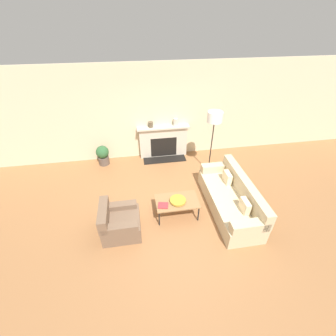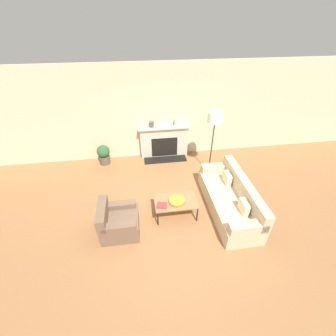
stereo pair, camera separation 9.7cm
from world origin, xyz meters
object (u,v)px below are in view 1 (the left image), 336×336
armchair_near (119,222)px  bowl (178,200)px  potted_plant (103,155)px  book (163,205)px  fireplace (163,142)px  mantel_vase_center_left (176,122)px  couch (231,199)px  coffee_table (177,202)px  floor_lamp (214,122)px  mantel_vase_left (151,125)px

armchair_near → bowl: size_ratio=2.19×
armchair_near → potted_plant: bearing=10.8°
book → bowl: bearing=24.7°
fireplace → mantel_vase_center_left: size_ratio=7.14×
couch → coffee_table: (-1.32, 0.00, 0.10)m
fireplace → potted_plant: bearing=-174.3°
armchair_near → coffee_table: (1.32, 0.29, 0.13)m
fireplace → floor_lamp: (1.21, -1.11, 1.09)m
bowl → floor_lamp: size_ratio=0.20×
coffee_table → mantel_vase_left: size_ratio=5.67×
armchair_near → mantel_vase_center_left: mantel_vase_center_left is taller
book → mantel_vase_left: size_ratio=1.49×
bowl → potted_plant: size_ratio=0.59×
bowl → floor_lamp: (1.27, 1.60, 1.13)m
mantel_vase_center_left → potted_plant: (-2.32, -0.21, -0.83)m
book → floor_lamp: bearing=57.7°
coffee_table → mantel_vase_center_left: size_ratio=4.27×
armchair_near → book: bearing=-79.5°
coffee_table → mantel_vase_center_left: bearing=80.3°
book → couch: bearing=15.4°
mantel_vase_center_left → potted_plant: size_ratio=0.37×
coffee_table → couch: bearing=-0.2°
fireplace → book: (-0.41, -2.79, -0.06)m
armchair_near → floor_lamp: floor_lamp is taller
armchair_near → floor_lamp: bearing=-54.4°
armchair_near → book: (0.99, 0.18, 0.17)m
fireplace → armchair_near: (-1.39, -2.97, -0.23)m
book → potted_plant: (-1.52, 2.59, -0.12)m
coffee_table → floor_lamp: size_ratio=0.52×
floor_lamp → potted_plant: bearing=163.7°
coffee_table → book: (-0.34, -0.11, 0.05)m
fireplace → floor_lamp: size_ratio=0.87×
mantel_vase_left → potted_plant: bearing=-172.3°
armchair_near → mantel_vase_center_left: 3.59m
fireplace → mantel_vase_left: mantel_vase_left is taller
couch → mantel_vase_left: mantel_vase_left is taller
floor_lamp → potted_plant: floor_lamp is taller
couch → potted_plant: bearing=-128.0°
coffee_table → potted_plant: potted_plant is taller
book → floor_lamp: floor_lamp is taller
armchair_near → floor_lamp: 3.46m
bowl → book: (-0.35, -0.08, -0.02)m
floor_lamp → mantel_vase_center_left: bearing=126.0°
bowl → floor_lamp: floor_lamp is taller
armchair_near → coffee_table: bearing=-77.5°
bowl → mantel_vase_center_left: bearing=80.6°
armchair_near → mantel_vase_left: 3.27m
fireplace → couch: bearing=-64.9°
book → potted_plant: size_ratio=0.41×
couch → mantel_vase_left: (-1.63, 2.69, 0.83)m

